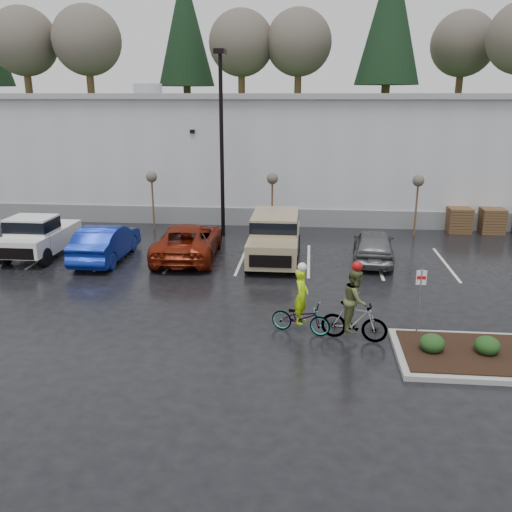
# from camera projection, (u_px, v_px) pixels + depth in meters

# --- Properties ---
(ground) EXTENTS (120.00, 120.00, 0.00)m
(ground) POSITION_uv_depth(u_px,v_px,m) (291.00, 336.00, 16.70)
(ground) COLOR black
(ground) RESTS_ON ground
(warehouse) EXTENTS (60.50, 15.50, 7.20)m
(warehouse) POSITION_uv_depth(u_px,v_px,m) (304.00, 148.00, 36.62)
(warehouse) COLOR silver
(warehouse) RESTS_ON ground
(wooded_ridge) EXTENTS (80.00, 25.00, 6.00)m
(wooded_ridge) POSITION_uv_depth(u_px,v_px,m) (306.00, 134.00, 58.75)
(wooded_ridge) COLOR #27441C
(wooded_ridge) RESTS_ON ground
(lamppost) EXTENTS (0.50, 1.00, 9.22)m
(lamppost) POSITION_uv_depth(u_px,v_px,m) (221.00, 125.00, 26.88)
(lamppost) COLOR black
(lamppost) RESTS_ON ground
(sapling_west) EXTENTS (0.60, 0.60, 3.20)m
(sapling_west) POSITION_uv_depth(u_px,v_px,m) (152.00, 180.00, 29.06)
(sapling_west) COLOR #442D1B
(sapling_west) RESTS_ON ground
(sapling_mid) EXTENTS (0.60, 0.60, 3.20)m
(sapling_mid) POSITION_uv_depth(u_px,v_px,m) (272.00, 182.00, 28.45)
(sapling_mid) COLOR #442D1B
(sapling_mid) RESTS_ON ground
(sapling_east) EXTENTS (0.60, 0.60, 3.20)m
(sapling_east) POSITION_uv_depth(u_px,v_px,m) (418.00, 184.00, 27.75)
(sapling_east) COLOR #442D1B
(sapling_east) RESTS_ON ground
(pallet_stack_a) EXTENTS (1.20, 1.20, 1.35)m
(pallet_stack_a) POSITION_uv_depth(u_px,v_px,m) (459.00, 220.00, 29.06)
(pallet_stack_a) COLOR #442D1B
(pallet_stack_a) RESTS_ON ground
(pallet_stack_b) EXTENTS (1.20, 1.20, 1.35)m
(pallet_stack_b) POSITION_uv_depth(u_px,v_px,m) (492.00, 221.00, 28.90)
(pallet_stack_b) COLOR #442D1B
(pallet_stack_b) RESTS_ON ground
(shrub_a) EXTENTS (0.70, 0.70, 0.52)m
(shrub_a) POSITION_uv_depth(u_px,v_px,m) (432.00, 343.00, 15.25)
(shrub_a) COLOR #133616
(shrub_a) RESTS_ON curb_island
(shrub_b) EXTENTS (0.70, 0.70, 0.52)m
(shrub_b) POSITION_uv_depth(u_px,v_px,m) (487.00, 345.00, 15.11)
(shrub_b) COLOR #133616
(shrub_b) RESTS_ON curb_island
(fire_lane_sign) EXTENTS (0.30, 0.05, 2.20)m
(fire_lane_sign) POSITION_uv_depth(u_px,v_px,m) (420.00, 295.00, 16.13)
(fire_lane_sign) COLOR gray
(fire_lane_sign) RESTS_ON ground
(pickup_white) EXTENTS (2.10, 5.20, 1.96)m
(pickup_white) POSITION_uv_depth(u_px,v_px,m) (43.00, 233.00, 25.01)
(pickup_white) COLOR white
(pickup_white) RESTS_ON ground
(car_blue) EXTENTS (1.75, 4.93, 1.62)m
(car_blue) POSITION_uv_depth(u_px,v_px,m) (106.00, 242.00, 24.17)
(car_blue) COLOR navy
(car_blue) RESTS_ON ground
(car_red) EXTENTS (2.88, 5.79, 1.58)m
(car_red) POSITION_uv_depth(u_px,v_px,m) (188.00, 241.00, 24.50)
(car_red) COLOR maroon
(car_red) RESTS_ON ground
(suv_tan) EXTENTS (2.20, 5.10, 2.06)m
(suv_tan) POSITION_uv_depth(u_px,v_px,m) (274.00, 239.00, 23.91)
(suv_tan) COLOR tan
(suv_tan) RESTS_ON ground
(car_grey) EXTENTS (2.09, 4.44, 1.47)m
(car_grey) POSITION_uv_depth(u_px,v_px,m) (373.00, 245.00, 23.93)
(car_grey) COLOR #5D6062
(car_grey) RESTS_ON ground
(cyclist_hivis) EXTENTS (1.99, 1.16, 2.28)m
(cyclist_hivis) POSITION_uv_depth(u_px,v_px,m) (301.00, 311.00, 16.72)
(cyclist_hivis) COLOR #3F3F44
(cyclist_hivis) RESTS_ON ground
(cyclist_olive) EXTENTS (2.00, 1.00, 2.50)m
(cyclist_olive) POSITION_uv_depth(u_px,v_px,m) (355.00, 312.00, 16.16)
(cyclist_olive) COLOR #3F3F44
(cyclist_olive) RESTS_ON ground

